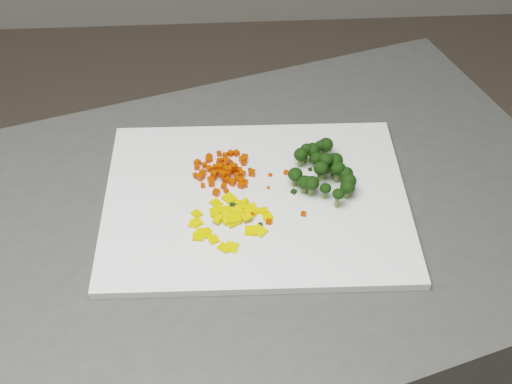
{
  "coord_description": "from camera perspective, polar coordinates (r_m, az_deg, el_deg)",
  "views": [
    {
      "loc": [
        0.29,
        -0.8,
        1.59
      ],
      "look_at": [
        0.33,
        -0.09,
        0.92
      ],
      "focal_mm": 50.0,
      "sensor_mm": 36.0,
      "label": 1
    }
  ],
  "objects": [
    {
      "name": "carrot_cube_58",
      "position": [
        1.0,
        -3.58,
        0.7
      ],
      "size": [
        0.01,
        0.01,
        0.01
      ],
      "primitive_type": "cube",
      "rotation": [
        0.0,
        0.0,
        1.54
      ],
      "color": "red",
      "rests_on": "carrot_pile"
    },
    {
      "name": "pepper_chunk_31",
      "position": [
        0.92,
        -1.96,
        -4.45
      ],
      "size": [
        0.02,
        0.02,
        0.01
      ],
      "primitive_type": "cube",
      "rotation": [
        0.07,
        -0.1,
        1.3
      ],
      "color": "yellow",
      "rests_on": "pepper_pile"
    },
    {
      "name": "carrot_pile",
      "position": [
        1.01,
        -2.73,
        2.03
      ],
      "size": [
        0.09,
        0.09,
        0.03
      ],
      "primitive_type": null,
      "color": "red",
      "rests_on": "cutting_board"
    },
    {
      "name": "carrot_cube_18",
      "position": [
        1.02,
        -2.6,
        1.96
      ],
      "size": [
        0.01,
        0.01,
        0.01
      ],
      "primitive_type": "cube",
      "rotation": [
        0.0,
        0.0,
        0.59
      ],
      "color": "red",
      "rests_on": "carrot_pile"
    },
    {
      "name": "stray_bit_1",
      "position": [
        1.0,
        0.99,
        0.35
      ],
      "size": [
        0.0,
        0.0,
        0.0
      ],
      "primitive_type": "cube",
      "rotation": [
        0.0,
        0.0,
        0.43
      ],
      "color": "red",
      "rests_on": "cutting_board"
    },
    {
      "name": "pepper_chunk_8",
      "position": [
        0.95,
        1.07,
        -2.15
      ],
      "size": [
        0.01,
        0.01,
        0.0
      ],
      "primitive_type": "cube",
      "rotation": [
        -0.01,
        -0.01,
        1.39
      ],
      "color": "yellow",
      "rests_on": "pepper_pile"
    },
    {
      "name": "stray_bit_4",
      "position": [
        1.02,
        -0.46,
        1.78
      ],
      "size": [
        0.01,
        0.01,
        0.0
      ],
      "primitive_type": "cube",
      "rotation": [
        0.0,
        0.0,
        0.27
      ],
      "color": "black",
      "rests_on": "cutting_board"
    },
    {
      "name": "carrot_cube_1",
      "position": [
        1.04,
        -3.88,
        2.54
      ],
      "size": [
        0.01,
        0.01,
        0.01
      ],
      "primitive_type": "cube",
      "rotation": [
        0.0,
        0.0,
        0.08
      ],
      "color": "red",
      "rests_on": "carrot_pile"
    },
    {
      "name": "broccoli_floret_19",
      "position": [
        1.01,
        5.5,
        1.69
      ],
      "size": [
        0.02,
        0.02,
        0.03
      ],
      "primitive_type": null,
      "color": "black",
      "rests_on": "broccoli_pile"
    },
    {
      "name": "stray_bit_11",
      "position": [
        0.95,
        1.03,
        -2.4
      ],
      "size": [
        0.01,
        0.01,
        0.01
      ],
      "primitive_type": "cube",
      "rotation": [
        0.0,
        0.0,
        1.41
      ],
      "color": "red",
      "rests_on": "cutting_board"
    },
    {
      "name": "broccoli_floret_1",
      "position": [
        1.01,
        6.27,
        2.17
      ],
      "size": [
        0.03,
        0.03,
        0.03
      ],
      "primitive_type": null,
      "color": "black",
      "rests_on": "broccoli_pile"
    },
    {
      "name": "carrot_cube_47",
      "position": [
        1.03,
        -4.15,
        2.14
      ],
      "size": [
        0.01,
        0.01,
        0.01
      ],
      "primitive_type": "cube",
      "rotation": [
        0.0,
        0.0,
        0.26
      ],
      "color": "red",
      "rests_on": "carrot_pile"
    },
    {
      "name": "pepper_chunk_22",
      "position": [
        0.93,
        -4.63,
        -3.55
      ],
      "size": [
        0.02,
        0.02,
        0.0
      ],
      "primitive_type": "cube",
      "rotation": [
        0.01,
        0.03,
        1.45
      ],
      "color": "yellow",
      "rests_on": "pepper_pile"
    },
    {
      "name": "broccoli_floret_8",
      "position": [
        0.98,
        5.54,
        0.03
      ],
      "size": [
        0.02,
        0.02,
        0.02
      ],
      "primitive_type": null,
      "color": "black",
      "rests_on": "broccoli_pile"
    },
    {
      "name": "carrot_cube_27",
      "position": [
        1.05,
        -2.98,
        3.07
      ],
      "size": [
        0.01,
        0.01,
        0.01
      ],
      "primitive_type": "cube",
      "rotation": [
        0.0,
        0.0,
        0.22
      ],
      "color": "red",
      "rests_on": "carrot_pile"
    },
    {
      "name": "carrot_cube_60",
      "position": [
        1.01,
        -2.35,
        1.79
      ],
      "size": [
        0.01,
        0.01,
        0.01
      ],
      "primitive_type": "cube",
      "rotation": [
        0.0,
        0.0,
        0.42
      ],
      "color": "red",
      "rests_on": "carrot_pile"
    },
    {
      "name": "pepper_chunk_14",
      "position": [
        0.95,
        -2.31,
        -2.22
      ],
      "size": [
        0.02,
        0.02,
        0.0
      ],
      "primitive_type": "cube",
      "rotation": [
        -0.01,
        -0.1,
        1.98
      ],
      "color": "yellow",
      "rests_on": "pepper_pile"
    },
    {
      "name": "pepper_chunk_28",
      "position": [
        0.95,
        0.88,
        -1.93
      ],
      "size": [
        0.02,
        0.02,
        0.0
      ],
      "primitive_type": "cube",
      "rotation": [
        -0.08,
        -0.02,
        0.18
      ],
      "color": "yellow",
      "rests_on": "pepper_pile"
    },
    {
      "name": "broccoli_floret_6",
      "position": [
        1.0,
        5.54,
        2.25
      ],
      "size": [
        0.02,
        0.02,
        0.03
      ],
      "primitive_type": null,
      "color": "black",
      "rests_on": "broccoli_pile"
    },
    {
      "name": "stray_bit_10",
      "position": [
        1.03,
        4.35,
        1.82
      ],
      "size": [
        0.01,
        0.01,
        0.0
      ],
      "primitive_type": "cube",
      "rotation": [
        0.0,
        0.0,
        1.7
      ],
      "color": "black",
      "rests_on": "cutting_board"
    },
    {
      "name": "stray_bit_6",
      "position": [
        0.99,
        3.03,
        0.04
      ],
      "size": [
        0.01,
        0.01,
        0.0
      ],
      "primitive_type": "cube",
      "rotation": [
        0.0,
        0.0,
        0.82
      ],
      "color": "black",
      "rests_on": "cutting_board"
    },
    {
      "name": "carrot_cube_16",
      "position": [
        1.03,
        -4.71,
        2.33
      ],
      "size": [
        0.01,
        0.01,
        0.01
      ],
      "primitive_type": "cube",
      "rotation": [
        0.0,
        0.0,
        0.84
      ],
      "color": "red",
      "rests_on": "carrot_pile"
    },
    {
      "name": "carrot_cube_28",
      "position": [
        1.01,
        -1.82,
        2.02
      ],
      "size": [
        0.01,
        0.01,
        0.01
      ],
      "primitive_type": "cube",
      "rotation": [
        0.0,
        0.0,
        2.55
      ],
      "color": "red",
      "rests_on": "carrot_pile"
    },
    {
      "name": "carrot_cube_42",
      "position": [
        0.99,
        -3.2,
        -0.04
      ],
      "size": [
        0.01,
        0.01,
        0.01
      ],
      "primitive_type": "cube",
      "rotation": [
        0.0,
        0.0,
        2.65
      ],
      "color": "red",
      "rests_on": "carrot_pile"
    },
    {
      "name": "broccoli_floret_14",
      "position": [
        0.99,
        3.11,
        1.16
      ],
      "size": [
        0.03,
        0.03,
        0.03
      ],
      "primitive_type": null,
      "color": "black",
      "rests_on": "broccoli_pile"
    },
    {
      "name": "carrot_cube_39",
      "position": [
        1.01,
        -3.37,
        1.44
      ],
      "size": [
        0.01,
        0.01,
        0.01
      ],
      "primitive_type": "cube",
      "rotation": [
        0.0,
        0.0,
        1.03
      ],
      "color": "red",
      "rests_on": "carrot_pile"
    },
    {
      "name": "carrot_cube_29",
      "position": [
        1.02,
        -2.92,
        1.96
      ],
      "size": [
        0.01,
        0.01,
        0.01
      ],
      "primitive_type": "cube",
      "rotation": [
        0.0,
        0.0,
        2.76
      ],
      "color": "red",
      "rests_on": "carrot_pile"
    },
    {
      "name": "broccoli_floret_17",
      "position": [
        1.05,
        5.55,
        3.55
      ],
      "size": [
        0.03,
        0.03,
        0.03
      ],
      "primitive_type": null,
      "color": "black",
      "rests_on": "broccoli_pile"
    },
    {
      "name": "carrot_cube_45",
      "position": [
        1.05,
        -2.5,
        2.94
      ],
      "size": [
        0.01,
        0.01,
        0.01
      ],
      "primitive_type": "cube",
      "rotation": [
        0.0,
        0.0,
        3.01
      ],
      "color": "red",
      "rests_on": "carrot_pile"
    },
    {
      "name": "carrot_cube_46",
      "position": [
        1.03,
        -2.47,
        1.98
      ],
      "size": [
        0.01,
        0.01,
        0.01
      ],
      "primitive_type": "cube",
      "rotation": [
        0.0,
        0.0,
        2.06
      ],
      "color": "red",
      "rests_on": "carrot_pile"
    },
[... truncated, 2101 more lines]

